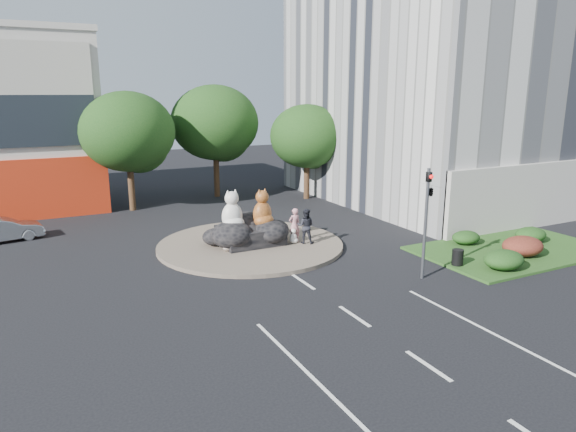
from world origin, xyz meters
name	(u,v)px	position (x,y,z in m)	size (l,w,h in m)	color
ground	(354,316)	(0.00, 0.00, 0.00)	(120.00, 120.00, 0.00)	black
roundabout_island	(250,245)	(0.00, 10.00, 0.10)	(10.00, 10.00, 0.20)	brown
rock_plinth	(250,235)	(0.00, 10.00, 0.65)	(3.20, 2.60, 0.90)	black
grass_verge	(512,250)	(12.00, 3.00, 0.06)	(10.00, 6.00, 0.12)	#234517
tree_left	(129,136)	(-3.93, 22.06, 5.25)	(6.46, 6.46, 8.27)	#382314
tree_mid	(216,126)	(3.07, 24.06, 5.56)	(6.84, 6.84, 8.76)	#382314
tree_right	(307,139)	(9.07, 20.06, 4.63)	(5.70, 5.70, 7.30)	#382314
hedge_near_green	(504,260)	(9.00, 1.00, 0.57)	(2.00, 1.60, 0.90)	#153A12
hedge_red	(523,246)	(11.50, 2.00, 0.61)	(2.20, 1.76, 0.99)	#4B1714
hedge_mid_green	(531,235)	(14.00, 3.50, 0.53)	(1.80, 1.44, 0.81)	#153A12
hedge_back_green	(466,237)	(10.50, 4.80, 0.48)	(1.60, 1.28, 0.72)	#153A12
traffic_light	(429,199)	(5.10, 2.00, 3.62)	(0.44, 1.24, 5.00)	#595B60
street_lamp	(460,154)	(12.82, 8.00, 4.55)	(2.34, 0.22, 8.06)	#595B60
cat_white	(232,210)	(-1.03, 9.97, 2.18)	(1.29, 1.12, 2.16)	silver
cat_tabby	(262,208)	(0.66, 9.86, 2.14)	(1.24, 1.08, 2.07)	#A46E22
kitten_calico	(227,241)	(-1.59, 9.30, 0.70)	(0.59, 0.52, 0.99)	beige
kitten_white	(293,235)	(2.10, 8.97, 0.62)	(0.51, 0.44, 0.85)	white
pedestrian_pink	(294,225)	(2.23, 9.11, 1.14)	(0.69, 0.45, 1.89)	#C68087
pedestrian_dark	(306,226)	(2.67, 8.66, 1.15)	(0.93, 0.72, 1.91)	black
parked_car	(3,230)	(-11.94, 17.20, 0.67)	(1.42, 4.08, 1.34)	#A2A5AA
litter_bin	(458,257)	(7.50, 2.39, 0.50)	(0.54, 0.54, 0.76)	black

